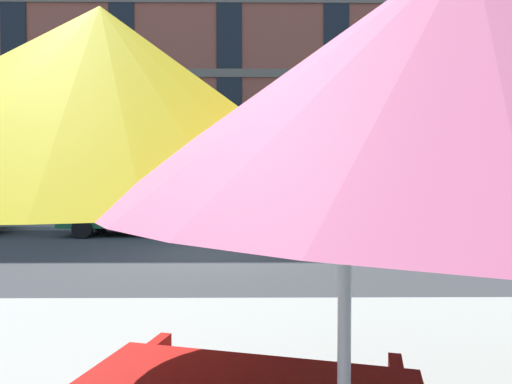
{
  "coord_description": "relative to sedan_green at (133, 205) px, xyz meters",
  "views": [
    {
      "loc": [
        0.98,
        -11.0,
        1.85
      ],
      "look_at": [
        1.11,
        3.2,
        1.4
      ],
      "focal_mm": 31.99,
      "sensor_mm": 36.0,
      "label": 1
    }
  ],
  "objects": [
    {
      "name": "street_tree_left",
      "position": [
        -5.0,
        3.23,
        2.8
      ],
      "size": [
        3.14,
        3.31,
        5.19
      ],
      "color": "brown",
      "rests_on": "ground"
    },
    {
      "name": "sedan_green_midblock",
      "position": [
        6.44,
        0.0,
        0.0
      ],
      "size": [
        4.4,
        1.98,
        1.78
      ],
      "color": "#195933",
      "rests_on": "ground"
    },
    {
      "name": "ground_plane",
      "position": [
        2.84,
        -3.7,
        -0.95
      ],
      "size": [
        120.0,
        120.0,
        0.0
      ],
      "primitive_type": "plane",
      "color": "#424244"
    },
    {
      "name": "street_tree_middle",
      "position": [
        5.16,
        3.48,
        2.65
      ],
      "size": [
        2.08,
        2.06,
        4.64
      ],
      "color": "#4C3823",
      "rests_on": "ground"
    },
    {
      "name": "patio_umbrella",
      "position": [
        4.24,
        -12.7,
        1.1
      ],
      "size": [
        3.63,
        3.63,
        2.37
      ],
      "color": "silver",
      "rests_on": "ground"
    },
    {
      "name": "apartment_building",
      "position": [
        2.84,
        11.29,
        8.65
      ],
      "size": [
        41.96,
        12.08,
        19.2
      ],
      "color": "#934C3D",
      "rests_on": "ground"
    },
    {
      "name": "sedan_green",
      "position": [
        0.0,
        0.0,
        0.0
      ],
      "size": [
        4.4,
        1.98,
        1.78
      ],
      "color": "#195933",
      "rests_on": "ground"
    },
    {
      "name": "sidewalk_far",
      "position": [
        2.84,
        3.1,
        -0.89
      ],
      "size": [
        56.0,
        3.6,
        0.12
      ],
      "primitive_type": "cube",
      "color": "#B2ADA3",
      "rests_on": "ground"
    }
  ]
}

